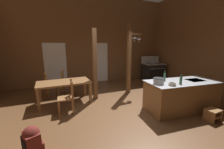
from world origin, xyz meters
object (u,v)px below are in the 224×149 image
at_px(ladderback_chair_at_table_end, 50,85).
at_px(bottle_short_on_counter, 181,80).
at_px(bottle_tall_on_counter, 165,77).
at_px(kitchen_island, 181,95).
at_px(mixing_bowl_on_counter, 172,84).
at_px(stove_range, 153,71).
at_px(dining_table, 64,84).
at_px(ladderback_chair_near_window, 67,97).
at_px(ladderback_chair_by_post, 66,82).
at_px(backpack, 32,141).
at_px(step_stool, 213,114).
at_px(stockpot_on_counter, 159,81).

bearing_deg(ladderback_chair_at_table_end, bottle_short_on_counter, -41.07).
distance_m(bottle_tall_on_counter, bottle_short_on_counter, 0.48).
height_order(kitchen_island, ladderback_chair_at_table_end, ladderback_chair_at_table_end).
height_order(kitchen_island, mixing_bowl_on_counter, mixing_bowl_on_counter).
bearing_deg(stove_range, bottle_tall_on_counter, -124.12).
relative_size(dining_table, bottle_short_on_counter, 6.61).
bearing_deg(mixing_bowl_on_counter, ladderback_chair_at_table_end, 135.73).
distance_m(stove_range, ladderback_chair_at_table_end, 5.40).
relative_size(dining_table, ladderback_chair_near_window, 1.83).
bearing_deg(ladderback_chair_by_post, backpack, -104.13).
bearing_deg(backpack, ladderback_chair_near_window, 65.17).
relative_size(stove_range, bottle_tall_on_counter, 4.37).
xyz_separation_m(kitchen_island, ladderback_chair_by_post, (-3.10, 2.89, 0.00)).
bearing_deg(dining_table, ladderback_chair_near_window, -87.84).
relative_size(step_stool, backpack, 0.63).
relative_size(ladderback_chair_near_window, mixing_bowl_on_counter, 4.94).
xyz_separation_m(bottle_tall_on_counter, bottle_short_on_counter, (0.15, -0.45, -0.02)).
xyz_separation_m(backpack, bottle_short_on_counter, (3.62, 0.21, 0.69)).
relative_size(ladderback_chair_near_window, bottle_tall_on_counter, 3.14).
bearing_deg(ladderback_chair_at_table_end, mixing_bowl_on_counter, -44.27).
bearing_deg(stockpot_on_counter, bottle_short_on_counter, -23.73).
height_order(stove_range, backpack, stove_range).
bearing_deg(bottle_short_on_counter, kitchen_island, 32.16).
relative_size(bottle_tall_on_counter, bottle_short_on_counter, 1.15).
bearing_deg(ladderback_chair_by_post, stove_range, 6.02).
distance_m(kitchen_island, dining_table, 3.77).
relative_size(stove_range, ladderback_chair_by_post, 1.39).
bearing_deg(kitchen_island, mixing_bowl_on_counter, -160.66).
bearing_deg(stockpot_on_counter, mixing_bowl_on_counter, -50.63).
height_order(ladderback_chair_by_post, stockpot_on_counter, stockpot_on_counter).
bearing_deg(mixing_bowl_on_counter, ladderback_chair_near_window, 151.60).
height_order(step_stool, dining_table, dining_table).
xyz_separation_m(stockpot_on_counter, bottle_short_on_counter, (0.55, -0.24, 0.02)).
relative_size(ladderback_chair_by_post, bottle_tall_on_counter, 3.14).
bearing_deg(bottle_tall_on_counter, dining_table, 148.93).
bearing_deg(step_stool, kitchen_island, 106.99).
bearing_deg(dining_table, stove_range, 16.69).
xyz_separation_m(kitchen_island, step_stool, (0.25, -0.80, -0.27)).
distance_m(step_stool, bottle_short_on_counter, 1.16).
bearing_deg(bottle_short_on_counter, bottle_tall_on_counter, 108.87).
height_order(ladderback_chair_by_post, ladderback_chair_at_table_end, same).
height_order(backpack, bottle_short_on_counter, bottle_short_on_counter).
relative_size(kitchen_island, bottle_tall_on_counter, 7.41).
height_order(kitchen_island, stockpot_on_counter, stockpot_on_counter).
bearing_deg(stockpot_on_counter, kitchen_island, -3.16).
relative_size(ladderback_chair_by_post, ladderback_chair_at_table_end, 1.00).
relative_size(ladderback_chair_near_window, stockpot_on_counter, 2.59).
relative_size(ladderback_chair_by_post, stockpot_on_counter, 2.59).
xyz_separation_m(stove_range, ladderback_chair_near_window, (-4.86, -2.23, -0.03)).
relative_size(step_stool, mixing_bowl_on_counter, 1.94).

